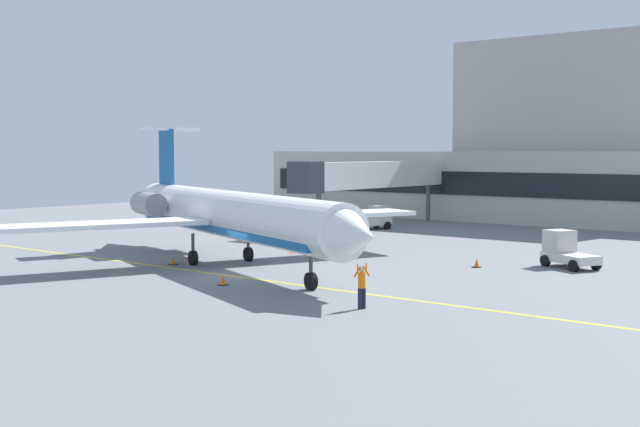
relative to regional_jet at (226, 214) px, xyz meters
name	(u,v)px	position (x,y,z in m)	size (l,w,h in m)	color
ground	(236,277)	(3.81, -2.96, -3.21)	(120.00, 120.00, 0.11)	slate
terminal_building	(536,158)	(0.02, 44.25, 3.22)	(57.02, 13.86, 18.48)	#B7B2A8
jet_bridge_west	(370,175)	(-7.42, 25.50, 1.68)	(2.40, 21.57, 6.21)	silver
regional_jet	(226,214)	(0.00, 0.00, 0.00)	(31.77, 27.09, 8.75)	white
baggage_tug	(343,225)	(-4.74, 18.11, -2.21)	(3.70, 3.78, 2.10)	#1E4CB2
pushback_tractor	(373,218)	(-6.81, 25.27, -2.19)	(3.08, 4.09, 2.13)	silver
belt_loader	(566,251)	(16.87, 12.28, -2.15)	(3.99, 3.20, 2.23)	silver
marshaller	(362,285)	(15.27, -6.48, -2.10)	(0.45, 0.78, 2.06)	#191E33
safety_cone_alpha	(223,281)	(5.64, -5.78, -2.91)	(0.47, 0.47, 0.55)	orange
safety_cone_bravo	(477,263)	(12.72, 8.77, -2.91)	(0.47, 0.47, 0.55)	orange
safety_cone_charlie	(173,261)	(-2.61, -2.07, -2.91)	(0.47, 0.47, 0.55)	orange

